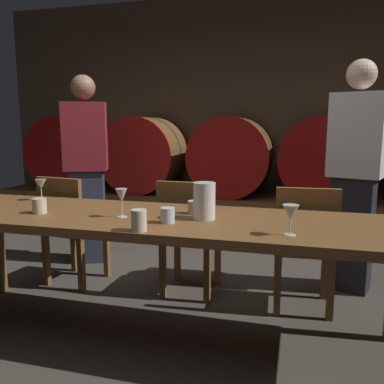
{
  "coord_description": "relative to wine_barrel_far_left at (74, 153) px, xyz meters",
  "views": [
    {
      "loc": [
        0.78,
        -2.12,
        1.28
      ],
      "look_at": [
        0.1,
        0.43,
        0.83
      ],
      "focal_mm": 37.64,
      "sensor_mm": 36.0,
      "label": 1
    }
  ],
  "objects": [
    {
      "name": "wine_barrel_left",
      "position": [
        0.99,
        0.0,
        0.0
      ],
      "size": [
        0.9,
        0.83,
        0.9
      ],
      "color": "brown",
      "rests_on": "barrel_shelf"
    },
    {
      "name": "barrel_shelf",
      "position": [
        2.03,
        0.0,
        -0.68
      ],
      "size": [
        5.64,
        0.9,
        0.48
      ],
      "primitive_type": "cube",
      "color": "brown",
      "rests_on": "ground"
    },
    {
      "name": "back_wall",
      "position": [
        2.03,
        0.55,
        0.49
      ],
      "size": [
        6.27,
        0.24,
        2.81
      ],
      "primitive_type": "cube",
      "color": "brown",
      "rests_on": "ground"
    },
    {
      "name": "ground_plane",
      "position": [
        2.03,
        -2.49,
        -0.92
      ],
      "size": [
        8.15,
        8.15,
        0.0
      ],
      "primitive_type": "plane",
      "color": "#3F3A33"
    },
    {
      "name": "wine_glass_center_right",
      "position": [
        1.84,
        -2.55,
        -0.04
      ],
      "size": [
        0.07,
        0.07,
        0.17
      ],
      "color": "silver",
      "rests_on": "dining_table"
    },
    {
      "name": "wine_barrel_center",
      "position": [
        2.05,
        0.0,
        0.0
      ],
      "size": [
        0.9,
        0.83,
        0.9
      ],
      "color": "#513319",
      "rests_on": "barrel_shelf"
    },
    {
      "name": "wine_barrel_far_left",
      "position": [
        0.0,
        0.0,
        0.0
      ],
      "size": [
        0.9,
        0.83,
        0.9
      ],
      "color": "brown",
      "rests_on": "barrel_shelf"
    },
    {
      "name": "chair_right",
      "position": [
        2.86,
        -1.89,
        -0.43
      ],
      "size": [
        0.42,
        0.42,
        0.88
      ],
      "rotation": [
        0.0,
        0.0,
        3.2
      ],
      "color": "brown",
      "rests_on": "ground"
    },
    {
      "name": "chair_center",
      "position": [
        2.03,
        -1.83,
        -0.43
      ],
      "size": [
        0.41,
        0.41,
        0.88
      ],
      "rotation": [
        0.0,
        0.0,
        3.11
      ],
      "color": "brown",
      "rests_on": "ground"
    },
    {
      "name": "cup_far_right",
      "position": [
        2.21,
        -2.35,
        -0.13
      ],
      "size": [
        0.08,
        0.08,
        0.08
      ],
      "primitive_type": "cylinder",
      "color": "beige",
      "rests_on": "dining_table"
    },
    {
      "name": "guest_right",
      "position": [
        3.21,
        -1.39,
        -0.02
      ],
      "size": [
        0.44,
        0.35,
        1.74
      ],
      "rotation": [
        0.0,
        0.0,
        2.81
      ],
      "color": "black",
      "rests_on": "ground"
    },
    {
      "name": "dining_table",
      "position": [
        1.99,
        -2.47,
        -0.23
      ],
      "size": [
        2.93,
        0.77,
        0.75
      ],
      "color": "brown",
      "rests_on": "ground"
    },
    {
      "name": "cup_center_right",
      "position": [
        2.13,
        -2.61,
        -0.12
      ],
      "size": [
        0.08,
        0.08,
        0.08
      ],
      "primitive_type": "cylinder",
      "color": "silver",
      "rests_on": "dining_table"
    },
    {
      "name": "guest_left",
      "position": [
        0.92,
        -1.32,
        -0.04
      ],
      "size": [
        0.44,
        0.37,
        1.71
      ],
      "rotation": [
        0.0,
        0.0,
        3.54
      ],
      "color": "#33384C",
      "rests_on": "ground"
    },
    {
      "name": "wine_glass_center_left",
      "position": [
        1.08,
        -2.22,
        -0.05
      ],
      "size": [
        0.08,
        0.08,
        0.15
      ],
      "color": "silver",
      "rests_on": "dining_table"
    },
    {
      "name": "wine_glass_far_right",
      "position": [
        2.77,
        -2.69,
        -0.06
      ],
      "size": [
        0.08,
        0.08,
        0.15
      ],
      "color": "silver",
      "rests_on": "dining_table"
    },
    {
      "name": "cup_far_left",
      "position": [
        1.32,
        -2.58,
        -0.12
      ],
      "size": [
        0.08,
        0.08,
        0.09
      ],
      "primitive_type": "cylinder",
      "color": "beige",
      "rests_on": "dining_table"
    },
    {
      "name": "pitcher",
      "position": [
        2.3,
        -2.47,
        -0.06
      ],
      "size": [
        0.12,
        0.12,
        0.21
      ],
      "color": "white",
      "rests_on": "dining_table"
    },
    {
      "name": "wine_barrel_right",
      "position": [
        3.03,
        0.0,
        0.0
      ],
      "size": [
        0.9,
        0.83,
        0.9
      ],
      "color": "brown",
      "rests_on": "barrel_shelf"
    },
    {
      "name": "cup_center_left",
      "position": [
        2.05,
        -2.8,
        -0.11
      ],
      "size": [
        0.08,
        0.08,
        0.11
      ],
      "primitive_type": "cylinder",
      "color": "beige",
      "rests_on": "dining_table"
    },
    {
      "name": "chair_left",
      "position": [
        1.06,
        -1.86,
        -0.43
      ],
      "size": [
        0.45,
        0.45,
        0.88
      ],
      "rotation": [
        0.0,
        0.0,
        3.01
      ],
      "color": "brown",
      "rests_on": "ground"
    }
  ]
}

